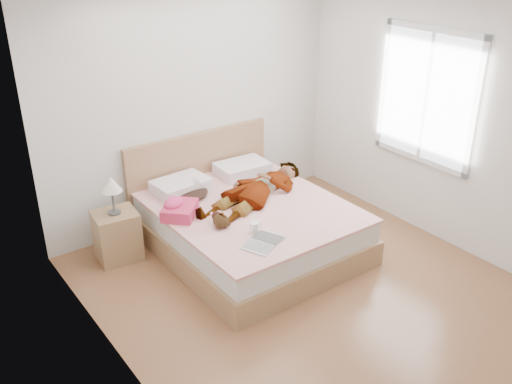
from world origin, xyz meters
The scene contains 11 objects.
ground centered at (0.00, 0.00, 0.00)m, with size 4.00×4.00×0.00m, color #4E2A18.
woman centered at (0.20, 1.10, 0.62)m, with size 0.59×1.56×0.22m, color white.
hair centered at (-0.37, 1.55, 0.55)m, with size 0.40×0.49×0.07m, color black.
phone centered at (-0.30, 1.50, 0.67)m, with size 0.04×0.08×0.01m, color silver.
room_shell centered at (1.77, 0.30, 1.50)m, with size 4.00×4.00×4.00m.
bed centered at (0.00, 1.04, 0.28)m, with size 1.80×2.08×1.00m.
towel centered at (-0.70, 1.18, 0.59)m, with size 0.48×0.48×0.20m.
magazine centered at (-0.34, 0.26, 0.52)m, with size 0.47×0.39×0.02m.
coffee_mug centered at (-0.29, 0.47, 0.56)m, with size 0.14×0.10×0.10m.
plush_toy centered at (-0.49, 0.76, 0.58)m, with size 0.17×0.24×0.13m.
nightstand centered at (-1.20, 1.60, 0.30)m, with size 0.46×0.42×0.91m.
Camera 1 is at (-3.01, -3.28, 3.14)m, focal length 40.00 mm.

